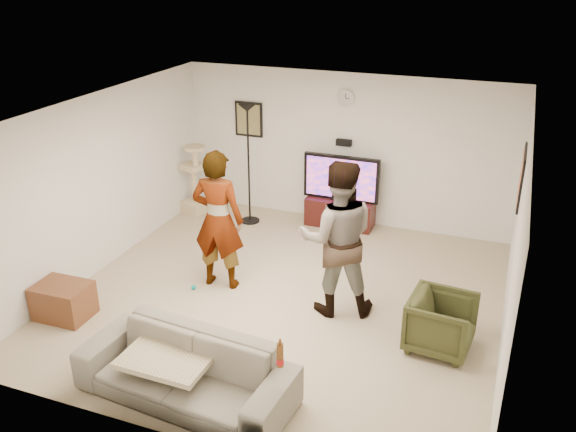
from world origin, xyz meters
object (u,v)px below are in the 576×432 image
(beer_bottle, at_px, (280,355))
(cat_tree, at_px, (194,179))
(person_left, at_px, (218,220))
(tv_stand, at_px, (340,212))
(armchair, at_px, (441,323))
(tv, at_px, (341,178))
(floor_lamp, at_px, (249,165))
(side_table, at_px, (63,301))
(person_right, at_px, (337,239))
(sofa, at_px, (186,370))

(beer_bottle, bearing_deg, cat_tree, 127.37)
(person_left, bearing_deg, tv_stand, -115.69)
(tv_stand, height_order, armchair, armchair)
(tv, distance_m, cat_tree, 2.58)
(floor_lamp, distance_m, beer_bottle, 4.87)
(tv, height_order, floor_lamp, floor_lamp)
(tv, xyz_separation_m, side_table, (-2.43, -3.92, -0.62))
(person_right, height_order, sofa, person_right)
(person_right, relative_size, armchair, 2.74)
(tv, xyz_separation_m, person_right, (0.69, -2.55, 0.16))
(cat_tree, bearing_deg, beer_bottle, -52.63)
(tv, bearing_deg, person_right, -74.85)
(person_left, distance_m, side_table, 2.18)
(sofa, height_order, side_table, sofa)
(tv_stand, height_order, tv, tv)
(tv_stand, bearing_deg, person_left, -111.20)
(tv_stand, relative_size, armchair, 1.53)
(beer_bottle, bearing_deg, sofa, 180.00)
(floor_lamp, relative_size, person_left, 1.05)
(floor_lamp, xyz_separation_m, armchair, (3.53, -2.53, -0.68))
(person_left, relative_size, armchair, 2.64)
(sofa, bearing_deg, tv_stand, 91.99)
(floor_lamp, distance_m, cat_tree, 1.14)
(tv, xyz_separation_m, floor_lamp, (-1.47, -0.40, 0.17))
(person_right, distance_m, side_table, 3.50)
(sofa, bearing_deg, person_left, 113.06)
(floor_lamp, xyz_separation_m, sofa, (1.23, -4.31, -0.68))
(tv, bearing_deg, floor_lamp, -164.86)
(cat_tree, height_order, person_right, person_right)
(tv_stand, xyz_separation_m, tv, (0.00, 0.00, 0.61))
(tv, distance_m, armchair, 3.61)
(person_left, height_order, beer_bottle, person_left)
(floor_lamp, height_order, cat_tree, floor_lamp)
(armchair, bearing_deg, sofa, 133.12)
(tv, height_order, cat_tree, cat_tree)
(tv_stand, height_order, side_table, tv_stand)
(floor_lamp, height_order, armchair, floor_lamp)
(tv_stand, height_order, cat_tree, cat_tree)
(person_right, bearing_deg, beer_bottle, 72.95)
(tv_stand, distance_m, tv, 0.61)
(cat_tree, bearing_deg, floor_lamp, -2.75)
(floor_lamp, relative_size, sofa, 0.90)
(person_right, bearing_deg, side_table, 4.03)
(tv, height_order, person_right, person_right)
(tv_stand, distance_m, beer_bottle, 4.81)
(sofa, distance_m, side_table, 2.33)
(sofa, bearing_deg, person_right, 71.59)
(tv_stand, relative_size, cat_tree, 0.91)
(beer_bottle, distance_m, side_table, 3.36)
(tv_stand, distance_m, sofa, 4.72)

